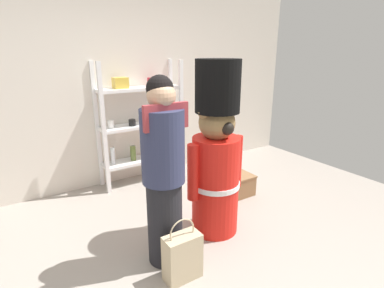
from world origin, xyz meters
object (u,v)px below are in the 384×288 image
(merchandise_shelf, at_px, (141,122))
(teddy_bear_guard, at_px, (216,156))
(person_shopper, at_px, (163,172))
(display_crate, at_px, (238,185))
(shopping_bag, at_px, (182,256))

(merchandise_shelf, bearing_deg, teddy_bear_guard, -86.79)
(person_shopper, relative_size, display_crate, 4.31)
(teddy_bear_guard, distance_m, display_crate, 1.09)
(teddy_bear_guard, distance_m, shopping_bag, 0.98)
(shopping_bag, bearing_deg, teddy_bear_guard, 33.58)
(teddy_bear_guard, relative_size, shopping_bag, 3.16)
(shopping_bag, relative_size, display_crate, 1.45)
(teddy_bear_guard, xyz_separation_m, person_shopper, (-0.65, -0.14, 0.03))
(person_shopper, distance_m, shopping_bag, 0.69)
(display_crate, bearing_deg, person_shopper, -156.08)
(teddy_bear_guard, bearing_deg, merchandise_shelf, 93.21)
(person_shopper, xyz_separation_m, shopping_bag, (0.00, -0.28, -0.63))
(merchandise_shelf, height_order, shopping_bag, merchandise_shelf)
(merchandise_shelf, distance_m, shopping_bag, 2.19)
(merchandise_shelf, xyz_separation_m, shopping_bag, (-0.56, -2.01, -0.64))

